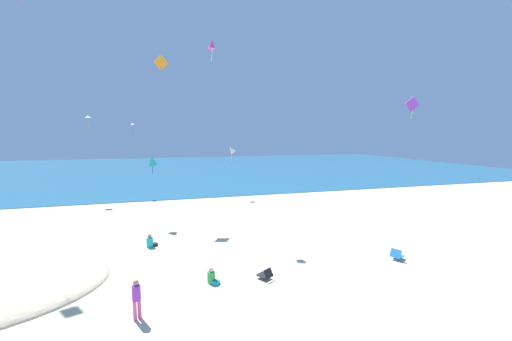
{
  "coord_description": "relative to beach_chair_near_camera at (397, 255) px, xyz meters",
  "views": [
    {
      "loc": [
        -3.97,
        -6.33,
        6.66
      ],
      "look_at": [
        0.0,
        8.01,
        4.9
      ],
      "focal_mm": 20.88,
      "sensor_mm": 36.0,
      "label": 1
    }
  ],
  "objects": [
    {
      "name": "person_3",
      "position": [
        -12.92,
        5.46,
        0.03
      ],
      "size": [
        0.72,
        0.63,
        0.81
      ],
      "rotation": [
        0.0,
        0.0,
        0.57
      ],
      "color": "#19ADB2",
      "rests_on": "ground_plane"
    },
    {
      "name": "ocean_water",
      "position": [
        -7.44,
        48.61,
        -0.25
      ],
      "size": [
        120.0,
        60.0,
        0.05
      ],
      "primitive_type": "cube",
      "color": "#236084",
      "rests_on": "ground_plane"
    },
    {
      "name": "kite_pink",
      "position": [
        -15.71,
        23.05,
        7.6
      ],
      "size": [
        0.53,
        0.53,
        1.24
      ],
      "rotation": [
        0.0,
        0.0,
        3.96
      ],
      "color": "pink"
    },
    {
      "name": "kite_purple",
      "position": [
        1.51,
        1.19,
        8.09
      ],
      "size": [
        0.86,
        0.17,
        1.21
      ],
      "rotation": [
        0.0,
        0.0,
        6.27
      ],
      "color": "purple"
    },
    {
      "name": "ground_plane",
      "position": [
        -7.44,
        3.55,
        -0.27
      ],
      "size": [
        120.0,
        120.0,
        0.0
      ],
      "primitive_type": "plane",
      "color": "beige"
    },
    {
      "name": "beach_chair_far_right",
      "position": [
        -7.47,
        -0.23,
        -0.03
      ],
      "size": [
        0.77,
        0.84,
        0.54
      ],
      "rotation": [
        0.0,
        0.0,
        2.13
      ],
      "color": "black",
      "rests_on": "ground_plane"
    },
    {
      "name": "kite_teal",
      "position": [
        -12.96,
        10.25,
        4.57
      ],
      "size": [
        0.78,
        0.91,
        1.37
      ],
      "rotation": [
        0.0,
        0.0,
        2.9
      ],
      "color": "#1EADAD"
    },
    {
      "name": "beach_chair_near_camera",
      "position": [
        0.0,
        0.0,
        0.0
      ],
      "size": [
        0.87,
        0.81,
        0.6
      ],
      "rotation": [
        0.0,
        0.0,
        0.5
      ],
      "color": "#2370B2",
      "rests_on": "ground_plane"
    },
    {
      "name": "person_0",
      "position": [
        -12.87,
        -1.87,
        0.6
      ],
      "size": [
        0.41,
        0.41,
        1.51
      ],
      "rotation": [
        0.0,
        0.0,
        2.08
      ],
      "color": "#D8599E",
      "rests_on": "ground_plane"
    },
    {
      "name": "kite_white",
      "position": [
        -5.49,
        18.32,
        4.87
      ],
      "size": [
        0.88,
        0.6,
        1.74
      ],
      "rotation": [
        0.0,
        0.0,
        1.54
      ],
      "color": "white"
    },
    {
      "name": "kite_green",
      "position": [
        -19.61,
        20.83,
        8.23
      ],
      "size": [
        0.87,
        0.83,
        1.65
      ],
      "rotation": [
        0.0,
        0.0,
        2.51
      ],
      "color": "green"
    },
    {
      "name": "kite_orange",
      "position": [
        -12.15,
        12.61,
        12.05
      ],
      "size": [
        1.12,
        0.46,
        2.08
      ],
      "rotation": [
        0.0,
        0.0,
        0.51
      ],
      "color": "orange"
    },
    {
      "name": "kite_magenta",
      "position": [
        -8.68,
        8.4,
        12.57
      ],
      "size": [
        0.69,
        0.68,
        1.48
      ],
      "rotation": [
        0.0,
        0.0,
        1.1
      ],
      "color": "#DB3DA8"
    },
    {
      "name": "person_1",
      "position": [
        -9.92,
        0.09,
        0.0
      ],
      "size": [
        0.64,
        0.63,
        0.74
      ],
      "rotation": [
        0.0,
        0.0,
        5.51
      ],
      "color": "green",
      "rests_on": "ground_plane"
    }
  ]
}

